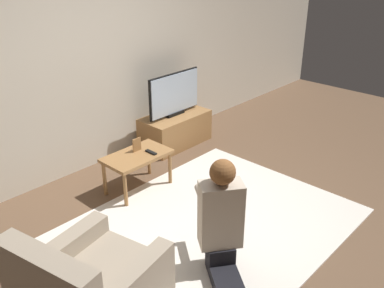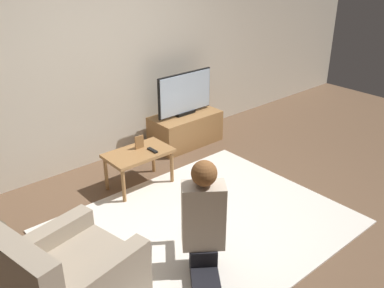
{
  "view_description": "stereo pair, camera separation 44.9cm",
  "coord_description": "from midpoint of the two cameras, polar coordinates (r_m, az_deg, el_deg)",
  "views": [
    {
      "loc": [
        -2.63,
        -2.19,
        2.49
      ],
      "look_at": [
        0.35,
        0.57,
        0.58
      ],
      "focal_mm": 40.0,
      "sensor_mm": 36.0,
      "label": 1
    },
    {
      "loc": [
        -2.31,
        -2.5,
        2.49
      ],
      "look_at": [
        0.35,
        0.57,
        0.58
      ],
      "focal_mm": 40.0,
      "sensor_mm": 36.0,
      "label": 2
    }
  ],
  "objects": [
    {
      "name": "ground_plane",
      "position": [
        4.22,
        -0.6,
        -11.0
      ],
      "size": [
        10.0,
        10.0,
        0.0
      ],
      "primitive_type": "plane",
      "color": "brown"
    },
    {
      "name": "rug",
      "position": [
        4.22,
        -0.6,
        -10.91
      ],
      "size": [
        2.69,
        2.12,
        0.02
      ],
      "color": "silver",
      "rests_on": "ground_plane"
    },
    {
      "name": "tv",
      "position": [
        5.6,
        -4.68,
        6.61
      ],
      "size": [
        0.86,
        0.08,
        0.57
      ],
      "color": "black",
      "rests_on": "tv_stand"
    },
    {
      "name": "tv_stand",
      "position": [
        5.78,
        -4.48,
        1.9
      ],
      "size": [
        0.94,
        0.49,
        0.42
      ],
      "color": "olive",
      "rests_on": "ground_plane"
    },
    {
      "name": "coffee_table",
      "position": [
        4.69,
        -10.07,
        -2.07
      ],
      "size": [
        0.72,
        0.43,
        0.43
      ],
      "color": "olive",
      "rests_on": "ground_plane"
    },
    {
      "name": "remote",
      "position": [
        4.67,
        -8.23,
        -1.16
      ],
      "size": [
        0.04,
        0.15,
        0.02
      ],
      "color": "black",
      "rests_on": "coffee_table"
    },
    {
      "name": "wall_back",
      "position": [
        5.08,
        -16.99,
        10.56
      ],
      "size": [
        10.0,
        0.06,
        2.6
      ],
      "color": "beige",
      "rests_on": "ground_plane"
    },
    {
      "name": "picture_frame",
      "position": [
        4.71,
        -10.09,
        -0.15
      ],
      "size": [
        0.11,
        0.01,
        0.15
      ],
      "color": "olive",
      "rests_on": "coffee_table"
    },
    {
      "name": "person_kneeling",
      "position": [
        3.42,
        0.12,
        -10.07
      ],
      "size": [
        0.7,
        0.82,
        1.02
      ],
      "rotation": [
        0.0,
        0.0,
        2.5
      ],
      "color": "black",
      "rests_on": "rug"
    }
  ]
}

